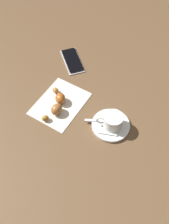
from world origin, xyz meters
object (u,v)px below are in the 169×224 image
at_px(espresso_cup, 112,121).
at_px(teaspoon, 110,121).
at_px(cell_phone, 72,61).
at_px(napkin, 60,103).
at_px(croissant, 57,104).
at_px(saucer, 111,125).
at_px(sugar_packet, 107,132).

relative_size(espresso_cup, teaspoon, 0.72).
bearing_deg(cell_phone, espresso_cup, -23.75).
height_order(napkin, croissant, croissant).
relative_size(teaspoon, napkin, 0.55).
xyz_separation_m(napkin, cell_phone, (-0.12, 0.19, 0.00)).
height_order(saucer, croissant, croissant).
height_order(teaspoon, cell_phone, teaspoon).
distance_m(saucer, cell_phone, 0.34).
height_order(sugar_packet, napkin, sugar_packet).
relative_size(saucer, teaspoon, 1.19).
xyz_separation_m(saucer, teaspoon, (-0.01, 0.01, 0.01)).
distance_m(sugar_packet, napkin, 0.21).
xyz_separation_m(espresso_cup, croissant, (-0.20, -0.06, -0.02)).
bearing_deg(espresso_cup, teaspoon, 152.30).
distance_m(espresso_cup, sugar_packet, 0.04).
bearing_deg(espresso_cup, cell_phone, 156.25).
bearing_deg(saucer, espresso_cup, -22.44).
bearing_deg(teaspoon, napkin, -163.68).
xyz_separation_m(croissant, cell_phone, (-0.12, 0.20, -0.02)).
distance_m(espresso_cup, croissant, 0.21).
height_order(saucer, sugar_packet, sugar_packet).
height_order(espresso_cup, cell_phone, espresso_cup).
bearing_deg(cell_phone, sugar_packet, -27.63).
bearing_deg(napkin, espresso_cup, 13.21).
bearing_deg(sugar_packet, espresso_cup, 70.57).
relative_size(saucer, espresso_cup, 1.65).
bearing_deg(saucer, croissant, -161.00).
bearing_deg(cell_phone, napkin, -57.85).
distance_m(saucer, napkin, 0.20).
bearing_deg(sugar_packet, teaspoon, 87.67).
distance_m(napkin, croissant, 0.03).
distance_m(croissant, cell_phone, 0.24).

